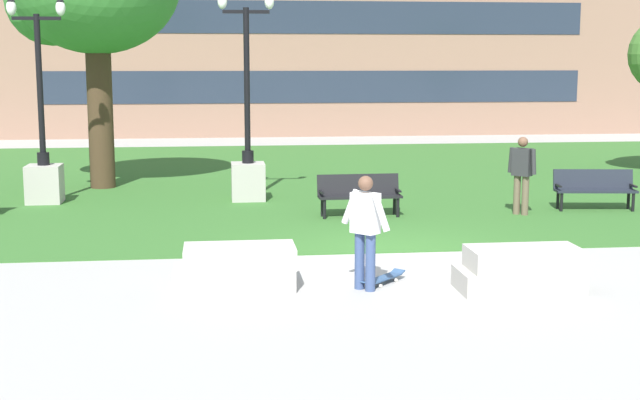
{
  "coord_description": "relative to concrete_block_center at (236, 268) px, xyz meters",
  "views": [
    {
      "loc": [
        -3.08,
        -15.13,
        3.38
      ],
      "look_at": [
        -1.45,
        -1.4,
        1.2
      ],
      "focal_mm": 50.0,
      "sensor_mm": 36.0,
      "label": 1
    }
  ],
  "objects": [
    {
      "name": "lamp_post_left",
      "position": [
        0.5,
        8.33,
        0.72
      ],
      "size": [
        1.32,
        0.8,
        4.97
      ],
      "color": "#ADA89E",
      "rests_on": "grass_lawn"
    },
    {
      "name": "person_skateboarder",
      "position": [
        1.89,
        -0.35,
        0.66
      ],
      "size": [
        0.64,
        0.9,
        1.71
      ],
      "color": "#384C7A",
      "rests_on": "ground"
    },
    {
      "name": "concrete_block_left",
      "position": [
        4.18,
        -0.64,
        0.0
      ],
      "size": [
        1.81,
        0.9,
        0.64
      ],
      "color": "#B2ADA3",
      "rests_on": "ground"
    },
    {
      "name": "person_bystander_near_lawn",
      "position": [
        6.35,
        5.56,
        0.68
      ],
      "size": [
        0.53,
        0.57,
        1.71
      ],
      "color": "brown",
      "rests_on": "grass_lawn"
    },
    {
      "name": "lamp_post_right",
      "position": [
        -4.32,
        8.48,
        0.7
      ],
      "size": [
        1.32,
        0.8,
        4.8
      ],
      "color": "#ADA89E",
      "rests_on": "grass_lawn"
    },
    {
      "name": "skateboard",
      "position": [
        2.22,
        -0.03,
        -0.22
      ],
      "size": [
        0.84,
        0.88,
        0.14
      ],
      "color": "#2D4C75",
      "rests_on": "ground"
    },
    {
      "name": "grass_lawn",
      "position": [
        2.79,
        12.09,
        -0.3
      ],
      "size": [
        40.0,
        20.0,
        0.02
      ],
      "primitive_type": "cube",
      "color": "#336628",
      "rests_on": "ground"
    },
    {
      "name": "ground_plane",
      "position": [
        2.79,
        2.09,
        -0.31
      ],
      "size": [
        140.0,
        140.0,
        0.0
      ],
      "primitive_type": "plane",
      "color": "#A3A09B"
    },
    {
      "name": "park_bench_near_left",
      "position": [
        8.23,
        6.02,
        0.23
      ],
      "size": [
        1.85,
        0.76,
        0.9
      ],
      "color": "#1E232D",
      "rests_on": "grass_lawn"
    },
    {
      "name": "concrete_block_center",
      "position": [
        0.0,
        0.0,
        0.0
      ],
      "size": [
        1.82,
        0.9,
        0.64
      ],
      "color": "#B2ADA3",
      "rests_on": "ground"
    },
    {
      "name": "park_bench_far_right",
      "position": [
        2.8,
        5.81,
        0.23
      ],
      "size": [
        1.81,
        0.57,
        0.9
      ],
      "color": "black",
      "rests_on": "grass_lawn"
    }
  ]
}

